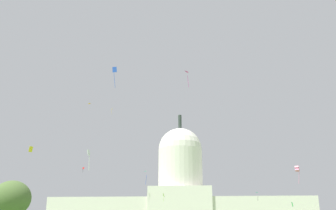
{
  "coord_description": "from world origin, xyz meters",
  "views": [
    {
      "loc": [
        6.18,
        -31.44,
        3.0
      ],
      "look_at": [
        -0.7,
        74.71,
        37.65
      ],
      "focal_mm": 41.3,
      "sensor_mm": 36.0,
      "label": 1
    }
  ],
  "objects_px": {
    "kite_magenta_high": "(188,74)",
    "kite_cyan_low": "(258,194)",
    "kite_red_mid": "(83,169)",
    "kite_pink_low": "(297,169)",
    "kite_green_low": "(292,204)",
    "kite_orange_high": "(88,104)",
    "kite_blue_high": "(115,72)",
    "capitol_building": "(181,203)",
    "kite_gold_high": "(112,110)",
    "kite_lime_low": "(164,196)",
    "kite_yellow_mid": "(31,149)",
    "tree_west_near": "(11,199)",
    "kite_turquoise_low": "(147,173)",
    "kite_white_low": "(89,155)"
  },
  "relations": [
    {
      "from": "kite_green_low",
      "to": "kite_gold_high",
      "type": "bearing_deg",
      "value": -87.08
    },
    {
      "from": "kite_gold_high",
      "to": "kite_pink_low",
      "type": "height_order",
      "value": "kite_gold_high"
    },
    {
      "from": "kite_green_low",
      "to": "kite_blue_high",
      "type": "xyz_separation_m",
      "value": [
        -48.16,
        -58.53,
        23.45
      ]
    },
    {
      "from": "kite_gold_high",
      "to": "kite_lime_low",
      "type": "height_order",
      "value": "kite_gold_high"
    },
    {
      "from": "kite_magenta_high",
      "to": "kite_blue_high",
      "type": "xyz_separation_m",
      "value": [
        -15.28,
        -13.35,
        -4.68
      ]
    },
    {
      "from": "kite_green_low",
      "to": "kite_magenta_high",
      "type": "distance_m",
      "value": 62.56
    },
    {
      "from": "kite_yellow_mid",
      "to": "kite_cyan_low",
      "type": "bearing_deg",
      "value": -146.06
    },
    {
      "from": "kite_white_low",
      "to": "kite_turquoise_low",
      "type": "bearing_deg",
      "value": 45.98
    },
    {
      "from": "kite_turquoise_low",
      "to": "kite_pink_low",
      "type": "xyz_separation_m",
      "value": [
        31.61,
        -20.82,
        -2.45
      ]
    },
    {
      "from": "capitol_building",
      "to": "kite_cyan_low",
      "type": "height_order",
      "value": "capitol_building"
    },
    {
      "from": "kite_blue_high",
      "to": "kite_pink_low",
      "type": "distance_m",
      "value": 41.42
    },
    {
      "from": "kite_orange_high",
      "to": "tree_west_near",
      "type": "bearing_deg",
      "value": -35.96
    },
    {
      "from": "kite_green_low",
      "to": "kite_cyan_low",
      "type": "bearing_deg",
      "value": -77.94
    },
    {
      "from": "tree_west_near",
      "to": "kite_magenta_high",
      "type": "height_order",
      "value": "kite_magenta_high"
    },
    {
      "from": "kite_red_mid",
      "to": "kite_cyan_low",
      "type": "xyz_separation_m",
      "value": [
        63.44,
        -8.17,
        -10.41
      ]
    },
    {
      "from": "kite_cyan_low",
      "to": "kite_orange_high",
      "type": "distance_m",
      "value": 69.58
    },
    {
      "from": "kite_green_low",
      "to": "kite_orange_high",
      "type": "bearing_deg",
      "value": -61.95
    },
    {
      "from": "kite_lime_low",
      "to": "kite_yellow_mid",
      "type": "bearing_deg",
      "value": -140.56
    },
    {
      "from": "capitol_building",
      "to": "kite_gold_high",
      "type": "bearing_deg",
      "value": -136.86
    },
    {
      "from": "kite_gold_high",
      "to": "kite_lime_low",
      "type": "relative_size",
      "value": 1.09
    },
    {
      "from": "tree_west_near",
      "to": "kite_blue_high",
      "type": "relative_size",
      "value": 2.64
    },
    {
      "from": "kite_magenta_high",
      "to": "kite_cyan_low",
      "type": "bearing_deg",
      "value": 2.68
    },
    {
      "from": "kite_gold_high",
      "to": "kite_pink_low",
      "type": "distance_m",
      "value": 117.17
    },
    {
      "from": "kite_orange_high",
      "to": "kite_turquoise_low",
      "type": "bearing_deg",
      "value": -4.43
    },
    {
      "from": "kite_magenta_high",
      "to": "kite_yellow_mid",
      "type": "relative_size",
      "value": 2.93
    },
    {
      "from": "kite_yellow_mid",
      "to": "kite_turquoise_low",
      "type": "height_order",
      "value": "kite_yellow_mid"
    },
    {
      "from": "kite_cyan_low",
      "to": "kite_yellow_mid",
      "type": "relative_size",
      "value": 1.98
    },
    {
      "from": "kite_green_low",
      "to": "kite_yellow_mid",
      "type": "bearing_deg",
      "value": -24.8
    },
    {
      "from": "kite_green_low",
      "to": "kite_pink_low",
      "type": "xyz_separation_m",
      "value": [
        -12.14,
        -56.29,
        3.12
      ]
    },
    {
      "from": "kite_red_mid",
      "to": "kite_pink_low",
      "type": "height_order",
      "value": "kite_red_mid"
    },
    {
      "from": "tree_west_near",
      "to": "kite_pink_low",
      "type": "bearing_deg",
      "value": 1.49
    },
    {
      "from": "kite_pink_low",
      "to": "kite_red_mid",
      "type": "bearing_deg",
      "value": -22.1
    },
    {
      "from": "kite_blue_high",
      "to": "kite_gold_high",
      "type": "xyz_separation_m",
      "value": [
        -21.1,
        95.45,
        21.82
      ]
    },
    {
      "from": "kite_red_mid",
      "to": "kite_pink_low",
      "type": "relative_size",
      "value": 0.63
    },
    {
      "from": "kite_blue_high",
      "to": "kite_lime_low",
      "type": "xyz_separation_m",
      "value": [
        5.0,
        70.72,
        -19.47
      ]
    },
    {
      "from": "kite_orange_high",
      "to": "kite_gold_high",
      "type": "relative_size",
      "value": 0.47
    },
    {
      "from": "kite_yellow_mid",
      "to": "kite_turquoise_low",
      "type": "bearing_deg",
      "value": -162.13
    },
    {
      "from": "tree_west_near",
      "to": "kite_turquoise_low",
      "type": "distance_m",
      "value": 33.43
    },
    {
      "from": "kite_red_mid",
      "to": "kite_gold_high",
      "type": "relative_size",
      "value": 0.65
    },
    {
      "from": "capitol_building",
      "to": "kite_red_mid",
      "type": "bearing_deg",
      "value": -122.99
    },
    {
      "from": "tree_west_near",
      "to": "kite_orange_high",
      "type": "distance_m",
      "value": 73.07
    },
    {
      "from": "kite_yellow_mid",
      "to": "tree_west_near",
      "type": "bearing_deg",
      "value": 93.29
    },
    {
      "from": "kite_gold_high",
      "to": "kite_white_low",
      "type": "bearing_deg",
      "value": 38.07
    },
    {
      "from": "kite_magenta_high",
      "to": "kite_lime_low",
      "type": "bearing_deg",
      "value": 37.8
    },
    {
      "from": "kite_red_mid",
      "to": "kite_cyan_low",
      "type": "distance_m",
      "value": 64.81
    },
    {
      "from": "capitol_building",
      "to": "kite_cyan_low",
      "type": "bearing_deg",
      "value": -65.39
    },
    {
      "from": "kite_cyan_low",
      "to": "kite_gold_high",
      "type": "bearing_deg",
      "value": 87.67
    },
    {
      "from": "kite_green_low",
      "to": "kite_yellow_mid",
      "type": "height_order",
      "value": "kite_yellow_mid"
    },
    {
      "from": "kite_green_low",
      "to": "kite_magenta_high",
      "type": "xyz_separation_m",
      "value": [
        -32.87,
        -45.18,
        28.14
      ]
    },
    {
      "from": "kite_magenta_high",
      "to": "kite_yellow_mid",
      "type": "distance_m",
      "value": 40.89
    }
  ]
}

